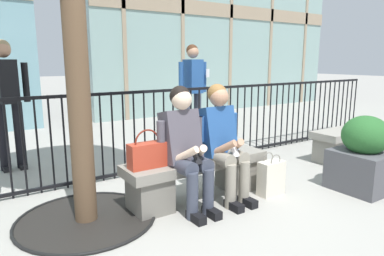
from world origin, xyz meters
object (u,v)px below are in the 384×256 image
Objects in this scene: shopping_bag at (271,178)px; planter at (364,156)px; stone_bench_far at (354,139)px; bystander_at_railing at (193,87)px; seated_person_with_phone at (186,144)px; handbag_on_bench at (147,154)px; bystander_further_back at (7,95)px; stone_bench at (197,174)px; seated_person_companion at (222,139)px.

shopping_bag is 1.10m from planter.
bystander_at_railing is at bearing 126.85° from stone_bench_far.
planter is at bearing -19.59° from seated_person_with_phone.
handbag_on_bench is at bearing -132.63° from bystander_at_railing.
planter is at bearing -43.65° from bystander_further_back.
seated_person_with_phone is 1.43× the size of planter.
stone_bench is 0.46m from seated_person_companion.
bystander_further_back is (-0.90, 2.24, 0.42)m from handbag_on_bench.
planter reaches higher than stone_bench.
bystander_further_back reaches higher than handbag_on_bench.
stone_bench_far is at bearing 34.99° from planter.
seated_person_companion is at bearing -54.05° from bystander_further_back.
bystander_at_railing is 2.98m from planter.
handbag_on_bench is 0.79× the size of shopping_bag.
planter is at bearing -145.01° from stone_bench_far.
stone_bench is 0.82m from shopping_bag.
stone_bench_far is (4.37, -2.22, -0.73)m from bystander_further_back.
seated_person_with_phone reaches higher than shopping_bag.
handbag_on_bench is at bearing 164.99° from shopping_bag.
handbag_on_bench reaches higher than stone_bench_far.
seated_person_with_phone is at bearing 166.34° from shopping_bag.
stone_bench is 2.89m from stone_bench_far.
shopping_bag is at bearing -104.04° from bystander_at_railing.
stone_bench is 4.32× the size of handbag_on_bench.
seated_person_companion is at bearing 155.07° from planter.
seated_person_with_phone is 0.76× the size of stone_bench_far.
bystander_at_railing is (1.34, 2.07, 0.73)m from stone_bench.
bystander_further_back is at bearing 123.63° from stone_bench.
shopping_bag is at bearing -24.82° from seated_person_companion.
stone_bench is 1.32× the size of seated_person_companion.
bystander_further_back is at bearing 136.35° from planter.
planter is at bearing -24.93° from seated_person_companion.
stone_bench is 1.00× the size of stone_bench_far.
bystander_further_back reaches higher than seated_person_companion.
stone_bench_far is (2.16, 0.37, 0.08)m from shopping_bag.
seated_person_with_phone reaches higher than stone_bench.
seated_person_with_phone is 0.71× the size of bystander_at_railing.
planter is (1.48, -0.69, -0.26)m from seated_person_companion.
seated_person_with_phone and seated_person_companion have the same top height.
seated_person_companion is at bearing 0.00° from seated_person_with_phone.
planter is (-1.18, -0.82, 0.12)m from stone_bench_far.
seated_person_with_phone is 2.73m from bystander_at_railing.
bystander_at_railing is (1.11, 2.20, 0.35)m from seated_person_companion.
stone_bench is at bearing 29.53° from seated_person_with_phone.
shopping_bag is 0.27× the size of bystander_further_back.
bystander_at_railing is at bearing 54.59° from seated_person_with_phone.
handbag_on_bench is 0.22× the size of bystander_further_back.
planter is (0.37, -2.89, -0.61)m from bystander_at_railing.
stone_bench is 2.57m from bystander_at_railing.
bystander_further_back is (-1.26, 2.36, 0.35)m from seated_person_with_phone.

